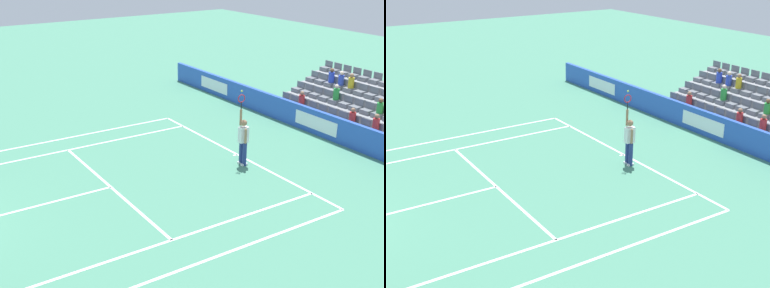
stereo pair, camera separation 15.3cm
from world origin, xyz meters
TOP-DOWN VIEW (x-y plane):
  - line_baseline at (0.00, -11.89)m, footprint 10.97×0.10m
  - line_service at (0.00, -6.40)m, footprint 8.23×0.10m
  - line_centre_service at (0.00, -3.20)m, footprint 0.10×6.40m
  - line_singles_sideline_left at (4.12, -5.95)m, footprint 0.10×11.89m
  - line_singles_sideline_right at (-4.12, -5.95)m, footprint 0.10×11.89m
  - line_doubles_sideline_left at (5.49, -5.95)m, footprint 0.10×11.89m
  - line_doubles_sideline_right at (-5.49, -5.95)m, footprint 0.10×11.89m
  - line_centre_mark at (0.00, -11.79)m, footprint 0.10×0.20m
  - sponsor_barrier at (0.00, -16.25)m, footprint 23.10×0.22m
  - tennis_player at (-0.87, -11.45)m, footprint 0.52×0.38m
  - stadium_stand at (-0.00, -19.19)m, footprint 7.44×3.80m

SIDE VIEW (x-z plane):
  - line_baseline at x=0.00m, z-range 0.00..0.01m
  - line_service at x=0.00m, z-range 0.00..0.01m
  - line_centre_service at x=0.00m, z-range 0.00..0.01m
  - line_singles_sideline_left at x=4.12m, z-range 0.00..0.01m
  - line_singles_sideline_right at x=-4.12m, z-range 0.00..0.01m
  - line_doubles_sideline_left at x=5.49m, z-range 0.00..0.01m
  - line_doubles_sideline_right at x=-5.49m, z-range 0.00..0.01m
  - line_centre_mark at x=0.00m, z-range 0.00..0.01m
  - sponsor_barrier at x=0.00m, z-range 0.00..1.09m
  - stadium_stand at x=0.00m, z-range -0.58..1.94m
  - tennis_player at x=-0.87m, z-range -0.43..2.42m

